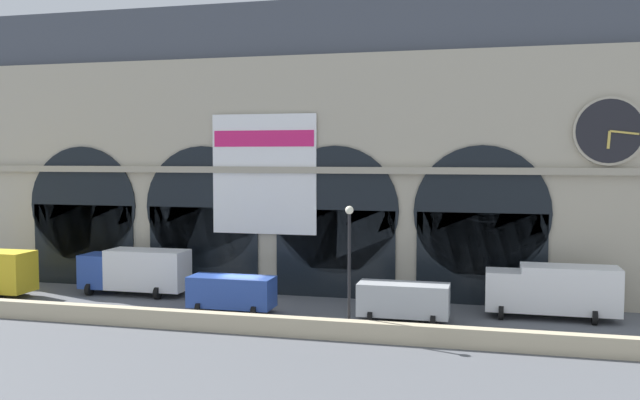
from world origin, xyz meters
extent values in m
plane|color=#54565B|center=(0.00, 0.00, 0.00)|extent=(200.00, 200.00, 0.00)
cube|color=#BCAD8C|center=(0.00, -5.16, 0.51)|extent=(90.00, 0.70, 1.02)
cube|color=#B2A891|center=(0.00, 7.29, 8.12)|extent=(49.48, 4.58, 16.25)
cube|color=#424751|center=(0.00, 7.59, 18.16)|extent=(49.48, 3.98, 3.82)
cube|color=black|center=(-14.27, 4.95, 2.96)|extent=(8.13, 0.20, 5.91)
cylinder|color=black|center=(-14.27, 4.95, 5.91)|extent=(8.56, 0.20, 8.56)
cube|color=black|center=(-4.76, 4.95, 2.96)|extent=(8.13, 0.20, 5.91)
cylinder|color=black|center=(-4.76, 4.95, 5.91)|extent=(8.56, 0.20, 8.56)
cube|color=black|center=(4.76, 4.95, 2.96)|extent=(8.13, 0.20, 5.91)
cylinder|color=black|center=(4.76, 4.95, 5.91)|extent=(8.56, 0.20, 8.56)
cube|color=black|center=(14.27, 4.95, 2.96)|extent=(8.13, 0.20, 5.91)
cylinder|color=black|center=(14.27, 4.95, 5.91)|extent=(8.56, 0.20, 8.56)
cylinder|color=#B2A891|center=(21.66, 4.85, 11.00)|extent=(4.15, 0.25, 4.15)
cylinder|color=black|center=(21.66, 4.73, 11.00)|extent=(3.85, 0.06, 3.85)
cube|color=gold|center=(21.63, 4.67, 10.47)|extent=(0.23, 0.04, 1.07)
cube|color=gold|center=(22.47, 4.65, 10.90)|extent=(1.64, 0.04, 0.31)
cube|color=white|center=(-0.19, 4.83, 8.27)|extent=(7.39, 0.12, 8.17)
cube|color=#DB1E66|center=(-0.19, 4.75, 10.69)|extent=(7.10, 0.04, 1.09)
cube|color=#A49A85|center=(0.00, 4.85, 8.56)|extent=(49.48, 0.50, 0.44)
cylinder|color=black|center=(-16.47, 0.59, 0.42)|extent=(0.28, 0.84, 0.84)
cube|color=#28479E|center=(-11.55, 2.56, 1.57)|extent=(2.00, 2.30, 2.30)
cube|color=white|center=(-7.80, 2.56, 1.77)|extent=(5.50, 2.30, 2.70)
cylinder|color=black|center=(-11.65, 1.52, 0.42)|extent=(0.28, 0.84, 0.84)
cylinder|color=black|center=(-11.65, 3.59, 0.42)|extent=(0.28, 0.84, 0.84)
cylinder|color=black|center=(-6.55, 1.52, 0.42)|extent=(0.28, 0.84, 0.84)
cylinder|color=black|center=(-6.55, 3.59, 0.42)|extent=(0.28, 0.84, 0.84)
cube|color=#28479E|center=(-0.40, -0.76, 1.27)|extent=(5.20, 2.00, 1.86)
cylinder|color=black|center=(-2.17, -1.66, 0.34)|extent=(0.28, 0.68, 0.68)
cylinder|color=black|center=(-2.17, 0.14, 0.34)|extent=(0.28, 0.68, 0.68)
cylinder|color=black|center=(1.37, -1.66, 0.34)|extent=(0.28, 0.68, 0.68)
cylinder|color=black|center=(1.37, 0.14, 0.34)|extent=(0.28, 0.68, 0.68)
cube|color=#ADB2B7|center=(10.03, -0.50, 1.27)|extent=(5.20, 2.00, 1.86)
cylinder|color=black|center=(8.26, -1.40, 0.34)|extent=(0.28, 0.68, 0.68)
cylinder|color=black|center=(8.26, 0.40, 0.34)|extent=(0.28, 0.68, 0.68)
cylinder|color=black|center=(11.79, -1.40, 0.34)|extent=(0.28, 0.68, 0.68)
cylinder|color=black|center=(11.79, 0.40, 0.34)|extent=(0.28, 0.68, 0.68)
cube|color=white|center=(15.59, 2.31, 1.57)|extent=(2.00, 2.30, 2.30)
cube|color=white|center=(19.34, 2.31, 1.77)|extent=(5.50, 2.30, 2.70)
cylinder|color=black|center=(15.49, 1.27, 0.42)|extent=(0.28, 0.84, 0.84)
cylinder|color=black|center=(15.49, 3.34, 0.42)|extent=(0.28, 0.84, 0.84)
cylinder|color=black|center=(20.59, 1.27, 0.42)|extent=(0.28, 0.84, 0.84)
cylinder|color=black|center=(20.59, 3.34, 0.42)|extent=(0.28, 0.84, 0.84)
cylinder|color=black|center=(7.63, -4.36, 3.25)|extent=(0.16, 0.16, 6.50)
sphere|color=#F2EDCC|center=(7.63, -4.36, 6.68)|extent=(0.44, 0.44, 0.44)
camera|label=1|loc=(14.65, -38.86, 9.51)|focal=37.93mm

